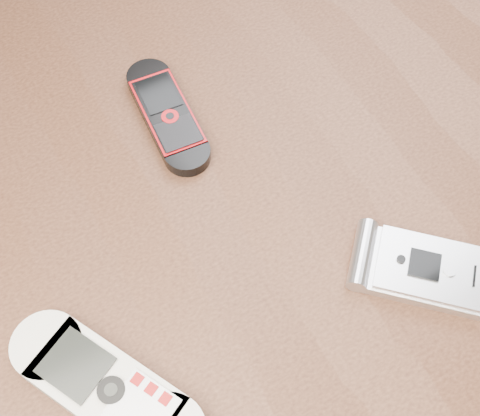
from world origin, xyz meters
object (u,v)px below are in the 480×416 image
object	(u,v)px
nokia_white	(106,389)
table	(236,269)
nokia_black_red	(167,115)
motorola_razr	(427,270)

from	to	relation	value
nokia_white	table	bearing A→B (deg)	1.57
table	nokia_white	world-z (taller)	nokia_white
nokia_black_red	table	bearing A→B (deg)	-83.56
nokia_white	nokia_black_red	distance (m)	0.25
table	motorola_razr	size ratio (longest dim) A/B	10.52
table	nokia_black_red	size ratio (longest dim) A/B	8.76
table	nokia_black_red	bearing A→B (deg)	91.66
motorola_razr	nokia_black_red	bearing A→B (deg)	68.74
table	nokia_white	distance (m)	0.21
nokia_white	motorola_razr	size ratio (longest dim) A/B	1.45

